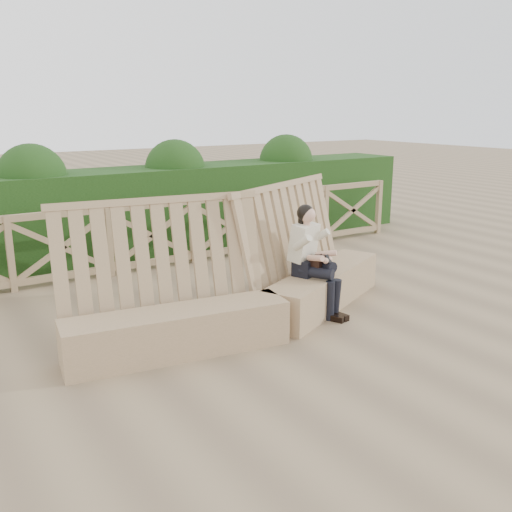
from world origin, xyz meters
TOP-DOWN VIEW (x-y plane):
  - ground at (0.00, 0.00)m, footprint 60.00×60.00m
  - bench at (0.03, 0.55)m, footprint 4.67×1.71m
  - woman at (0.87, 0.51)m, footprint 0.50×0.84m
  - guardrail at (0.00, 3.50)m, footprint 10.10×0.09m
  - hedge at (0.00, 4.70)m, footprint 12.00×1.20m

SIDE VIEW (x-z plane):
  - ground at x=0.00m, z-range 0.00..0.00m
  - bench at x=0.03m, z-range -0.40..1.22m
  - guardrail at x=0.00m, z-range 0.00..1.10m
  - hedge at x=0.00m, z-range 0.00..1.50m
  - woman at x=0.87m, z-range 0.07..1.45m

